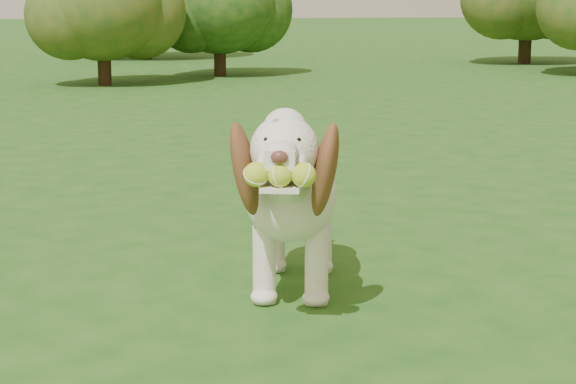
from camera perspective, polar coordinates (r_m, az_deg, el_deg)
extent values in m
plane|color=#1B4D16|center=(3.89, -3.23, -3.52)|extent=(80.00, 80.00, 0.00)
ellipsoid|color=white|center=(3.36, 0.39, -0.12)|extent=(0.42, 0.63, 0.31)
ellipsoid|color=white|center=(3.14, 0.12, -0.30)|extent=(0.35, 0.35, 0.30)
ellipsoid|color=white|center=(3.56, 0.62, 0.39)|extent=(0.32, 0.32, 0.27)
cylinder|color=white|center=(3.01, -0.04, 0.71)|extent=(0.20, 0.26, 0.23)
sphere|color=white|center=(2.88, -0.21, 2.50)|extent=(0.25, 0.25, 0.21)
sphere|color=white|center=(2.89, -0.18, 3.67)|extent=(0.16, 0.16, 0.14)
cube|color=white|center=(2.77, -0.40, 2.03)|extent=(0.11, 0.14, 0.06)
ellipsoid|color=#592D28|center=(2.70, -0.52, 2.07)|extent=(0.06, 0.04, 0.04)
cube|color=white|center=(2.77, -0.42, 0.29)|extent=(0.14, 0.15, 0.01)
ellipsoid|color=brown|center=(2.91, -2.59, 1.37)|extent=(0.15, 0.20, 0.32)
ellipsoid|color=brown|center=(2.90, 2.22, 1.31)|extent=(0.14, 0.22, 0.32)
cylinder|color=white|center=(3.67, 0.74, 1.30)|extent=(0.08, 0.16, 0.12)
cylinder|color=white|center=(3.22, -1.41, -4.32)|extent=(0.09, 0.09, 0.26)
cylinder|color=white|center=(3.21, 1.70, -4.38)|extent=(0.09, 0.09, 0.26)
cylinder|color=white|center=(3.59, -0.80, -2.65)|extent=(0.09, 0.09, 0.26)
cylinder|color=white|center=(3.58, 1.99, -2.70)|extent=(0.09, 0.09, 0.26)
sphere|color=#BAD039|center=(2.73, -1.91, 1.05)|extent=(0.09, 0.09, 0.07)
sphere|color=#BAD039|center=(2.73, -0.49, 1.03)|extent=(0.09, 0.09, 0.07)
sphere|color=#BAD039|center=(2.72, 0.94, 1.01)|extent=(0.09, 0.09, 0.07)
cylinder|color=#382314|center=(15.81, -8.48, 9.07)|extent=(0.22, 0.22, 0.71)
cylinder|color=#382314|center=(15.03, 13.87, 8.56)|extent=(0.19, 0.19, 0.61)
cylinder|color=#382314|center=(12.40, -4.06, 8.02)|extent=(0.15, 0.15, 0.50)
ellipsoid|color=#123D13|center=(12.38, -4.10, 11.08)|extent=(1.49, 1.49, 1.27)
cylinder|color=#382314|center=(11.29, -10.83, 7.49)|extent=(0.15, 0.15, 0.49)
ellipsoid|color=#123D13|center=(11.26, -10.96, 10.82)|extent=(1.48, 1.48, 1.26)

